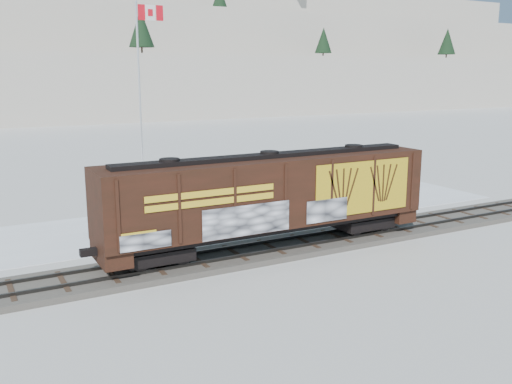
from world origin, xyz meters
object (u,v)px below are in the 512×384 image
hopper_railcar (269,195)px  car_white (204,214)px  flagpole (143,127)px  car_silver (155,217)px  car_dark (296,202)px

hopper_railcar → car_white: (-0.88, 6.02, -2.21)m
flagpole → car_silver: 9.04m
hopper_railcar → car_silver: bearing=117.4°
car_dark → hopper_railcar: bearing=124.6°
flagpole → hopper_railcar: bearing=-83.3°
flagpole → car_silver: size_ratio=3.33×
flagpole → car_silver: (-1.85, -7.69, -4.36)m
hopper_railcar → flagpole: flagpole is taller
hopper_railcar → flagpole: (-1.70, 14.56, 2.12)m
hopper_railcar → car_silver: (-3.56, 6.87, -2.24)m
hopper_railcar → car_silver: 8.05m
car_silver → car_white: car_white is taller
hopper_railcar → car_white: hopper_railcar is taller
flagpole → car_white: size_ratio=3.05×
flagpole → car_dark: flagpole is taller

